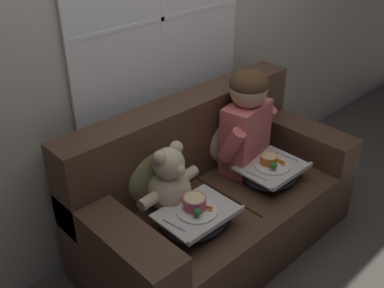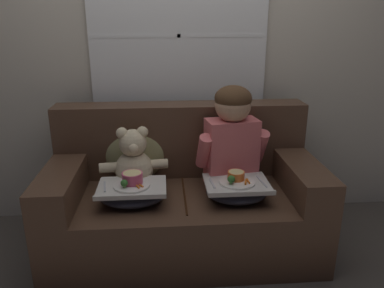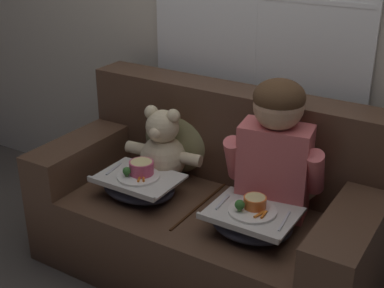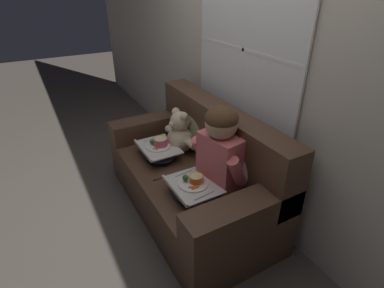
{
  "view_description": "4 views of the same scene",
  "coord_description": "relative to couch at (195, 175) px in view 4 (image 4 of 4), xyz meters",
  "views": [
    {
      "loc": [
        -1.64,
        -1.47,
        2.04
      ],
      "look_at": [
        -0.12,
        0.12,
        0.75
      ],
      "focal_mm": 42.0,
      "sensor_mm": 36.0,
      "label": 1
    },
    {
      "loc": [
        -0.12,
        -2.2,
        1.49
      ],
      "look_at": [
        0.05,
        -0.02,
        0.75
      ],
      "focal_mm": 35.0,
      "sensor_mm": 36.0,
      "label": 2
    },
    {
      "loc": [
        1.18,
        -2.04,
        1.79
      ],
      "look_at": [
        -0.1,
        0.04,
        0.7
      ],
      "focal_mm": 50.0,
      "sensor_mm": 36.0,
      "label": 3
    },
    {
      "loc": [
        1.87,
        -1.01,
        1.85
      ],
      "look_at": [
        0.1,
        -0.01,
        0.72
      ],
      "focal_mm": 28.0,
      "sensor_mm": 36.0,
      "label": 4
    }
  ],
  "objects": [
    {
      "name": "ground_plane",
      "position": [
        0.0,
        -0.07,
        -0.34
      ],
      "size": [
        14.0,
        14.0,
        0.0
      ],
      "primitive_type": "plane",
      "color": "#4C443D"
    },
    {
      "name": "lap_tray_child",
      "position": [
        0.32,
        -0.2,
        0.14
      ],
      "size": [
        0.4,
        0.33,
        0.17
      ],
      "color": "#2D2D38",
      "rests_on": "child_figure"
    },
    {
      "name": "throw_pillow_behind_teddy",
      "position": [
        -0.32,
        0.16,
        0.29
      ],
      "size": [
        0.42,
        0.2,
        0.44
      ],
      "color": "#898456",
      "rests_on": "couch"
    },
    {
      "name": "couch",
      "position": [
        0.0,
        0.0,
        0.0
      ],
      "size": [
        1.73,
        0.86,
        0.93
      ],
      "color": "#4C3323",
      "rests_on": "ground_plane"
    },
    {
      "name": "child_figure",
      "position": [
        0.32,
        0.03,
        0.45
      ],
      "size": [
        0.49,
        0.26,
        0.67
      ],
      "color": "#DB6666",
      "rests_on": "couch"
    },
    {
      "name": "lap_tray_teddy",
      "position": [
        -0.32,
        -0.2,
        0.15
      ],
      "size": [
        0.41,
        0.31,
        0.19
      ],
      "color": "#2D2D38",
      "rests_on": "teddy_bear"
    },
    {
      "name": "throw_pillow_behind_child",
      "position": [
        0.32,
        0.16,
        0.29
      ],
      "size": [
        0.44,
        0.21,
        0.45
      ],
      "color": "#C1B293",
      "rests_on": "couch"
    },
    {
      "name": "teddy_bear",
      "position": [
        -0.32,
        0.02,
        0.26
      ],
      "size": [
        0.45,
        0.31,
        0.42
      ],
      "color": "beige",
      "rests_on": "couch"
    },
    {
      "name": "wall_back_with_window",
      "position": [
        0.0,
        0.48,
        0.97
      ],
      "size": [
        8.0,
        0.08,
        2.6
      ],
      "color": "beige",
      "rests_on": "ground_plane"
    }
  ]
}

